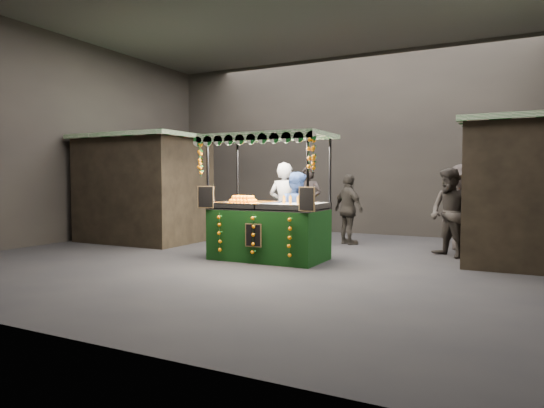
% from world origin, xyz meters
% --- Properties ---
extents(ground, '(12.00, 12.00, 0.00)m').
position_xyz_m(ground, '(0.00, 0.00, 0.00)').
color(ground, black).
rests_on(ground, ground).
extents(market_hall, '(12.10, 10.10, 5.05)m').
position_xyz_m(market_hall, '(0.00, 0.00, 3.38)').
color(market_hall, black).
rests_on(market_hall, ground).
extents(neighbour_stall_left, '(3.00, 2.20, 2.60)m').
position_xyz_m(neighbour_stall_left, '(-4.40, 1.00, 1.31)').
color(neighbour_stall_left, black).
rests_on(neighbour_stall_left, ground).
extents(juice_stall, '(2.45, 1.44, 2.37)m').
position_xyz_m(juice_stall, '(-0.35, -0.09, 0.74)').
color(juice_stall, black).
rests_on(juice_stall, ground).
extents(vendor_grey, '(0.71, 0.48, 1.88)m').
position_xyz_m(vendor_grey, '(-0.52, 0.97, 0.94)').
color(vendor_grey, gray).
rests_on(vendor_grey, ground).
extents(vendor_blue, '(0.90, 0.75, 1.68)m').
position_xyz_m(vendor_blue, '(-0.14, 0.71, 0.84)').
color(vendor_blue, navy).
rests_on(vendor_blue, ground).
extents(shopper_0, '(0.68, 0.44, 1.85)m').
position_xyz_m(shopper_0, '(-0.83, 2.99, 0.93)').
color(shopper_0, '#282221').
rests_on(shopper_0, ground).
extents(shopper_1, '(1.08, 1.05, 1.75)m').
position_xyz_m(shopper_1, '(2.67, 1.80, 0.88)').
color(shopper_1, black).
rests_on(shopper_1, ground).
extents(shopper_2, '(1.03, 0.88, 1.65)m').
position_xyz_m(shopper_2, '(0.32, 2.68, 0.83)').
color(shopper_2, black).
rests_on(shopper_2, ground).
extents(shopper_3, '(1.27, 1.37, 1.85)m').
position_xyz_m(shopper_3, '(2.80, 2.91, 0.92)').
color(shopper_3, '#282221').
rests_on(shopper_3, ground).
extents(shopper_4, '(0.92, 0.89, 1.58)m').
position_xyz_m(shopper_4, '(-4.50, 3.72, 0.79)').
color(shopper_4, '#2A2322').
rests_on(shopper_4, ground).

